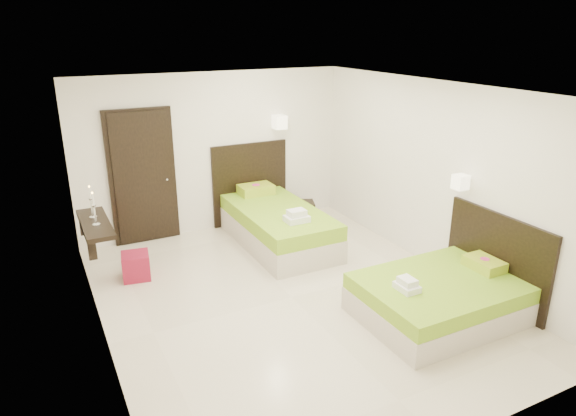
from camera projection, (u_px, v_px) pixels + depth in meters
name	position (u px, v px, depth m)	size (l,w,h in m)	color
floor	(292.00, 297.00, 6.54)	(5.50, 5.50, 0.00)	beige
bed_single	(276.00, 222.00, 8.12)	(1.35, 2.25, 1.86)	beige
bed_double	(443.00, 295.00, 6.06)	(1.83, 1.55, 1.51)	beige
nightstand	(302.00, 212.00, 9.00)	(0.41, 0.36, 0.36)	black
ottoman	(136.00, 266.00, 6.99)	(0.36, 0.36, 0.36)	maroon
door	(143.00, 178.00, 7.93)	(1.02, 0.15, 2.14)	black
console_shelf	(94.00, 224.00, 6.71)	(0.35, 1.20, 0.78)	black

